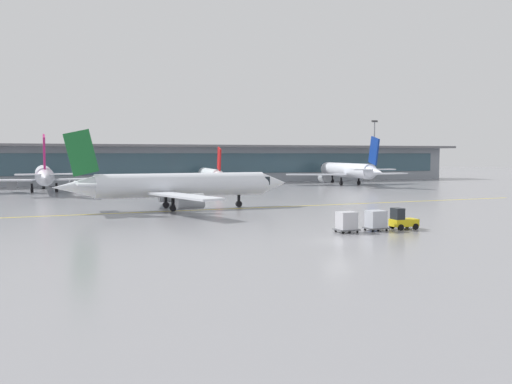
# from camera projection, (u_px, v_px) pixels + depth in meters

# --- Properties ---
(ground_plane) EXTENTS (400.00, 400.00, 0.00)m
(ground_plane) POSITION_uv_depth(u_px,v_px,m) (337.00, 241.00, 45.04)
(ground_plane) COLOR gray
(taxiway_centreline_stripe) EXTENTS (109.97, 3.45, 0.01)m
(taxiway_centreline_stripe) POSITION_uv_depth(u_px,v_px,m) (186.00, 210.00, 69.60)
(taxiway_centreline_stripe) COLOR yellow
(taxiway_centreline_stripe) RESTS_ON ground_plane
(terminal_concourse) EXTENTS (174.28, 11.00, 9.60)m
(terminal_concourse) POSITION_uv_depth(u_px,v_px,m) (152.00, 164.00, 133.15)
(terminal_concourse) COLOR #8C939E
(terminal_concourse) RESTS_ON ground_plane
(gate_airplane_1) EXTENTS (30.22, 32.48, 10.77)m
(gate_airplane_1) POSITION_uv_depth(u_px,v_px,m) (44.00, 175.00, 103.87)
(gate_airplane_1) COLOR silver
(gate_airplane_1) RESTS_ON ground_plane
(gate_airplane_2) EXTENTS (24.60, 26.58, 8.80)m
(gate_airplane_2) POSITION_uv_depth(u_px,v_px,m) (211.00, 175.00, 120.08)
(gate_airplane_2) COLOR white
(gate_airplane_2) RESTS_ON ground_plane
(gate_airplane_3) EXTENTS (31.26, 33.75, 11.17)m
(gate_airplane_3) POSITION_uv_depth(u_px,v_px,m) (347.00, 171.00, 128.49)
(gate_airplane_3) COLOR silver
(gate_airplane_3) RESTS_ON ground_plane
(taxiing_regional_jet) EXTENTS (31.43, 29.26, 10.42)m
(taxiing_regional_jet) POSITION_uv_depth(u_px,v_px,m) (180.00, 186.00, 71.10)
(taxiing_regional_jet) COLOR silver
(taxiing_regional_jet) RESTS_ON ground_plane
(baggage_tug) EXTENTS (2.60, 1.62, 2.10)m
(baggage_tug) POSITION_uv_depth(u_px,v_px,m) (402.00, 220.00, 52.26)
(baggage_tug) COLOR yellow
(baggage_tug) RESTS_ON ground_plane
(cargo_dolly_lead) EXTENTS (2.10, 1.60, 1.94)m
(cargo_dolly_lead) POSITION_uv_depth(u_px,v_px,m) (376.00, 220.00, 51.23)
(cargo_dolly_lead) COLOR #595B60
(cargo_dolly_lead) RESTS_ON ground_plane
(cargo_dolly_trailing) EXTENTS (2.10, 1.60, 1.94)m
(cargo_dolly_trailing) POSITION_uv_depth(u_px,v_px,m) (347.00, 221.00, 50.13)
(cargo_dolly_trailing) COLOR #595B60
(cargo_dolly_trailing) RESTS_ON ground_plane
(apron_light_mast_1) EXTENTS (1.80, 0.36, 16.37)m
(apron_light_mast_1) POSITION_uv_depth(u_px,v_px,m) (374.00, 148.00, 145.18)
(apron_light_mast_1) COLOR gray
(apron_light_mast_1) RESTS_ON ground_plane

